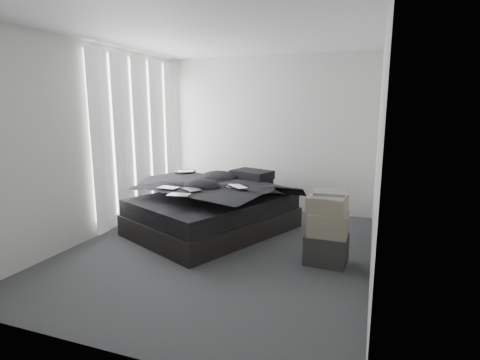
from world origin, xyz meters
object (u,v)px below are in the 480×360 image
(box_lower, at_px, (326,249))
(laptop, at_px, (234,182))
(side_stand, at_px, (186,191))
(bed, at_px, (213,221))

(box_lower, bearing_deg, laptop, 159.19)
(side_stand, distance_m, box_lower, 2.96)
(side_stand, xyz_separation_m, box_lower, (2.57, -1.46, -0.17))
(laptop, height_order, box_lower, laptop)
(bed, bearing_deg, box_lower, 4.62)
(bed, height_order, side_stand, side_stand)
(laptop, bearing_deg, bed, -154.50)
(laptop, bearing_deg, side_stand, -174.76)
(laptop, relative_size, box_lower, 0.73)
(laptop, distance_m, box_lower, 1.53)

